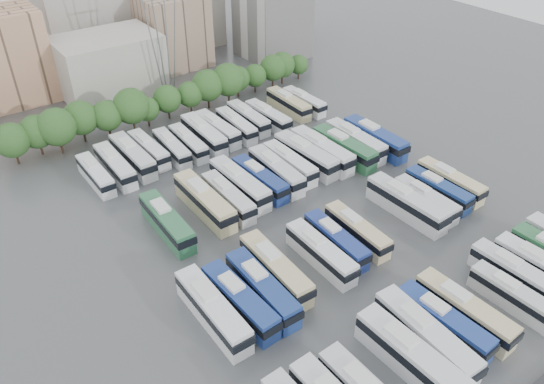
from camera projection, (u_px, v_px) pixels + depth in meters
ground at (319, 224)px, 75.05m from camera, size 220.00×220.00×0.00m
tree_line at (164, 98)px, 99.05m from camera, size 65.04×7.96×8.32m
city_buildings at (80, 42)px, 114.64m from camera, size 102.00×35.00×20.00m
apartment_tower at (273, 1)px, 122.50m from camera, size 14.00×14.00×26.00m
electricity_pylon at (159, 7)px, 98.53m from camera, size 9.00×6.91×33.83m
bus_r0_s4 at (411, 357)px, 53.93m from camera, size 3.34×13.42×4.18m
bus_r0_s5 at (425, 336)px, 56.14m from camera, size 3.51×13.32×4.14m
bus_r0_s6 at (444, 322)px, 58.05m from camera, size 3.11×11.81×3.67m
bus_r0_s7 at (465, 310)px, 59.36m from camera, size 3.15×12.36×3.85m
bus_r0_s9 at (514, 296)px, 61.37m from camera, size 2.75×10.94×3.41m
bus_r0_s10 at (516, 274)px, 64.14m from camera, size 2.92×11.84×3.69m
bus_r0_s11 at (541, 268)px, 64.98m from camera, size 3.18×12.23×3.80m
bus_r1_s0 at (213, 310)px, 59.21m from camera, size 2.91×12.95×4.06m
bus_r1_s1 at (240, 301)px, 60.51m from camera, size 3.17×12.40×3.86m
bus_r1_s2 at (262, 288)px, 62.05m from camera, size 3.03×12.57×3.92m
bus_r1_s3 at (275, 269)px, 64.76m from camera, size 3.19×12.73×3.97m
bus_r1_s5 at (321, 253)px, 67.41m from camera, size 2.72×11.83×3.70m
bus_r1_s6 at (336, 240)px, 69.56m from camera, size 2.92×11.28×3.51m
bus_r1_s7 at (357, 230)px, 71.25m from camera, size 2.81×11.25×3.51m
bus_r1_s10 at (407, 203)px, 75.76m from camera, size 3.24×13.36×4.17m
bus_r1_s11 at (426, 199)px, 77.16m from camera, size 2.50×10.94×3.43m
bus_r1_s12 at (438, 189)px, 79.21m from camera, size 2.74×11.15×3.48m
bus_r1_s13 at (450, 181)px, 80.97m from camera, size 2.54×11.49×3.60m
bus_r2_s1 at (167, 222)px, 72.42m from camera, size 3.04×12.62×3.94m
bus_r2_s3 at (205, 201)px, 76.14m from camera, size 3.00×13.53×4.24m
bus_r2_s4 at (228, 197)px, 77.42m from camera, size 2.71×11.76×3.68m
bus_r2_s5 at (240, 184)px, 79.97m from camera, size 3.09×13.09×4.09m
bus_r2_s6 at (260, 179)px, 81.39m from camera, size 2.98×11.83×3.69m
bus_r2_s7 at (276, 171)px, 83.13m from camera, size 3.25×12.61×3.92m
bus_r2_s8 at (290, 163)px, 85.17m from camera, size 2.63×11.78×3.69m
bus_r2_s9 at (306, 155)px, 86.76m from camera, size 3.57×13.39×4.16m
bus_r2_s10 at (322, 150)px, 87.98m from camera, size 3.18×13.47×4.21m
bus_r2_s11 at (344, 148)px, 88.78m from camera, size 3.38×13.20×4.11m
bus_r2_s12 at (355, 141)px, 90.73m from camera, size 2.96×12.95×4.05m
bus_r2_s13 at (375, 138)px, 91.43m from camera, size 2.96×13.36×4.19m
bus_r3_s0 at (96, 175)px, 82.62m from camera, size 2.44×10.90×3.41m
bus_r3_s1 at (115, 166)px, 84.46m from camera, size 2.71×12.02×3.77m
bus_r3_s2 at (133, 156)px, 86.71m from camera, size 2.94×12.79×4.00m
bus_r3_s3 at (149, 149)px, 88.96m from camera, size 2.75×11.29×3.52m
bus_r3_s4 at (172, 148)px, 89.40m from camera, size 2.96×11.11×3.45m
bus_r3_s5 at (188, 143)px, 90.88m from camera, size 2.75×10.95×3.41m
bus_r3_s6 at (204, 134)px, 92.84m from camera, size 3.06×12.65×3.95m
bus_r3_s7 at (217, 129)px, 94.71m from camera, size 2.96×11.91×3.71m
bus_r3_s8 at (236, 125)px, 96.06m from camera, size 2.93×11.32×3.52m
bus_r3_s9 at (248, 118)px, 98.32m from camera, size 2.73×11.55×3.61m
bus_r3_s10 at (268, 117)px, 98.80m from camera, size 2.92×11.53×3.59m
bus_r3_s12 at (289, 104)px, 103.26m from camera, size 2.75×11.78×3.68m
bus_r3_s13 at (304, 101)px, 104.36m from camera, size 2.72×10.94×3.41m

